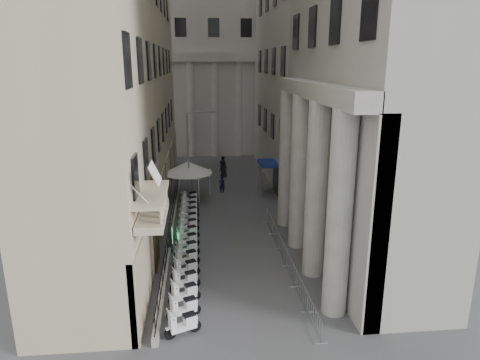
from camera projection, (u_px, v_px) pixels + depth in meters
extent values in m
cube|color=beige|center=(212.00, 38.00, 57.11)|extent=(22.00, 10.00, 30.00)
cylinder|color=white|center=(166.00, 190.00, 37.28)|extent=(0.06, 0.06, 2.36)
cylinder|color=white|center=(201.00, 189.00, 37.56)|extent=(0.06, 0.06, 2.36)
cylinder|color=white|center=(168.00, 181.00, 40.16)|extent=(0.06, 0.06, 2.36)
cylinder|color=white|center=(201.00, 180.00, 40.45)|extent=(0.06, 0.06, 2.36)
cube|color=silver|center=(184.00, 172.00, 38.53)|extent=(3.22, 3.22, 0.13)
cone|color=silver|center=(183.00, 166.00, 38.39)|extent=(4.29, 4.29, 1.07)
cylinder|color=#95989E|center=(188.00, 158.00, 36.88)|extent=(0.16, 0.16, 7.85)
cylinder|color=#95989E|center=(200.00, 112.00, 36.32)|extent=(2.25, 0.92, 0.12)
cube|color=#95989E|center=(212.00, 112.00, 36.79)|extent=(0.53, 0.37, 0.15)
cube|color=black|center=(170.00, 238.00, 27.87)|extent=(0.32, 0.84, 1.74)
cube|color=#19E54C|center=(172.00, 235.00, 27.84)|extent=(0.09, 0.63, 0.97)
imported|color=black|center=(222.00, 184.00, 40.34)|extent=(0.66, 0.53, 1.58)
imported|color=black|center=(223.00, 164.00, 47.73)|extent=(1.14, 1.13, 1.86)
imported|color=black|center=(223.00, 169.00, 45.70)|extent=(1.11, 0.97, 1.92)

